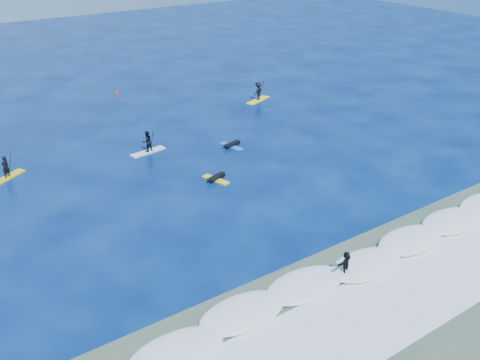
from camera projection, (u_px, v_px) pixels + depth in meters
ground at (247, 201)px, 36.89m from camera, size 160.00×160.00×0.00m
shallow_water at (410, 312)px, 26.58m from camera, size 90.00×13.00×0.01m
breaking_wave at (352, 273)px, 29.53m from camera, size 40.00×6.00×0.30m
whitewater at (394, 302)px, 27.32m from camera, size 34.00×5.00×0.02m
sup_paddler_left at (6, 170)px, 39.82m from camera, size 2.89×2.20×2.07m
sup_paddler_center at (147, 143)px, 44.07m from camera, size 3.14×1.17×2.15m
sup_paddler_right at (258, 92)px, 56.31m from camera, size 3.37×1.90×2.31m
prone_paddler_near at (216, 178)px, 39.70m from camera, size 1.77×2.33×0.47m
prone_paddler_far at (231, 145)px, 45.39m from camera, size 1.83×2.37×0.48m
wave_surfer at (346, 264)px, 28.87m from camera, size 2.04×1.01×1.42m
marker_buoy at (117, 93)px, 57.90m from camera, size 0.30×0.30×0.73m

